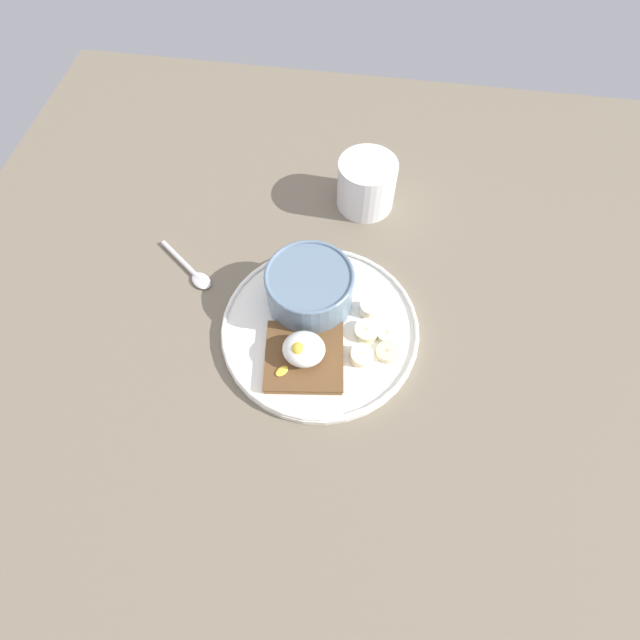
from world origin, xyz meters
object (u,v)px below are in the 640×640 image
Objects in this scene: banana_slice_front at (369,309)px; banana_slice_back at (388,332)px; oatmeal_bowl at (310,289)px; banana_slice_inner at (387,352)px; coffee_mug at (366,184)px; toast_slice at (304,357)px; banana_slice_right at (361,355)px; poached_egg at (303,349)px; spoon at (191,271)px; banana_slice_left at (367,332)px.

banana_slice_back is at bearing 131.65° from banana_slice_front.
oatmeal_bowl reaches higher than banana_slice_back.
banana_slice_inner is 0.45× the size of coffee_mug.
banana_slice_back is 25.85cm from coffee_mug.
coffee_mug is at bearing -78.04° from banana_slice_inner.
toast_slice is 2.79× the size of banana_slice_inner.
banana_slice_right is (3.23, 4.20, 0.25)cm from banana_slice_back.
oatmeal_bowl is at bearing -17.95° from banana_slice_back.
poached_egg is at bearing 48.54° from banana_slice_front.
banana_slice_back is 5.31cm from banana_slice_right.
oatmeal_bowl is at bearing -2.60° from banana_slice_front.
poached_egg is 1.44× the size of banana_slice_right.
spoon is at bearing 36.38° from coffee_mug.
coffee_mug reaches higher than banana_slice_left.
banana_slice_back is at bearing -172.77° from banana_slice_left.
poached_egg is 1.93× the size of banana_slice_back.
spoon is at bearing -18.06° from banana_slice_inner.
coffee_mug is at bearing -85.14° from banana_slice_right.
poached_egg is (0.07, 0.08, 2.34)cm from toast_slice.
banana_slice_left is at bearing 154.53° from oatmeal_bowl.
banana_slice_back is at bearing -152.89° from toast_slice.
banana_slice_left is 28.39cm from spoon.
coffee_mug reaches higher than oatmeal_bowl.
banana_slice_front reaches higher than toast_slice.
poached_egg is 12.11cm from banana_slice_front.
banana_slice_right is (-8.21, 7.91, -2.55)cm from oatmeal_bowl.
spoon is (18.84, -3.25, -3.99)cm from oatmeal_bowl.
banana_slice_inner is (-11.04, -2.60, -2.58)cm from poached_egg.
banana_slice_right is at bearing -169.65° from poached_egg.
oatmeal_bowl is at bearing -85.70° from toast_slice.
poached_egg is 1.62× the size of banana_slice_front.
banana_slice_back is at bearing 162.05° from oatmeal_bowl.
banana_slice_inner is 32.11cm from spoon.
oatmeal_bowl is at bearing -43.91° from banana_slice_right.
banana_slice_right is 0.49× the size of coffee_mug.
oatmeal_bowl reaches higher than spoon.
poached_egg is 8.04cm from banana_slice_right.
coffee_mug is at bearing -99.35° from toast_slice.
banana_slice_back is (-10.82, -5.58, -2.50)cm from poached_egg.
oatmeal_bowl is 1.88× the size of poached_egg.
banana_slice_back is at bearing 167.06° from spoon.
poached_egg is 1.36× the size of banana_slice_left.
banana_slice_inner is (-0.22, 2.99, -0.08)cm from banana_slice_back.
toast_slice is (-0.69, 9.21, -2.64)cm from oatmeal_bowl.
banana_slice_front is 0.89× the size of banana_slice_right.
banana_slice_left is 3.85cm from banana_slice_right.
banana_slice_front reaches higher than banana_slice_inner.
spoon is (19.47, -12.54, -3.69)cm from poached_egg.
banana_slice_front is at bearing -89.05° from banana_slice_left.
toast_slice is 31.08cm from coffee_mug.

